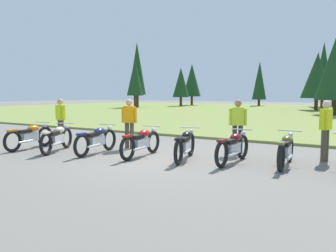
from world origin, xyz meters
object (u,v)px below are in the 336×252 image
object	(u,v)px
motorcycle_cream	(57,138)
motorcycle_olive	(286,149)
rider_near_row_end	(61,118)
rider_checking_bike	(129,121)
motorcycle_red	(141,142)
rider_with_back_turned	(326,127)
motorcycle_orange	(30,136)
motorcycle_maroon	(233,147)
motorcycle_navy	(97,140)
motorcycle_black	(185,145)
rider_in_hivis_vest	(238,123)

from	to	relation	value
motorcycle_cream	motorcycle_olive	distance (m)	6.94
rider_near_row_end	rider_checking_bike	distance (m)	2.98
motorcycle_cream	motorcycle_olive	size ratio (longest dim) A/B	0.94
motorcycle_red	rider_with_back_turned	distance (m)	5.16
motorcycle_orange	rider_near_row_end	distance (m)	1.56
motorcycle_maroon	motorcycle_navy	bearing A→B (deg)	-168.85
motorcycle_cream	rider_checking_bike	bearing A→B (deg)	46.53
motorcycle_maroon	motorcycle_black	bearing A→B (deg)	-167.93
rider_checking_bike	rider_with_back_turned	xyz separation A→B (m)	(5.94, 1.04, 0.00)
motorcycle_olive	motorcycle_maroon	bearing A→B (deg)	-166.01
rider_in_hivis_vest	rider_checking_bike	bearing A→B (deg)	-164.21
motorcycle_black	motorcycle_maroon	xyz separation A→B (m)	(1.30, 0.28, 0.00)
motorcycle_navy	rider_in_hivis_vest	bearing A→B (deg)	31.85
rider_in_hivis_vest	rider_near_row_end	bearing A→B (deg)	-168.24
motorcycle_cream	motorcycle_black	distance (m)	4.28
motorcycle_orange	motorcycle_cream	size ratio (longest dim) A/B	1.06
motorcycle_black	rider_with_back_turned	xyz separation A→B (m)	(3.36, 1.83, 0.51)
motorcycle_cream	motorcycle_olive	bearing A→B (deg)	12.50
motorcycle_red	rider_in_hivis_vest	world-z (taller)	rider_in_hivis_vest
motorcycle_navy	motorcycle_olive	distance (m)	5.54
motorcycle_orange	motorcycle_red	size ratio (longest dim) A/B	1.00
rider_with_back_turned	motorcycle_orange	bearing A→B (deg)	-161.87
motorcycle_navy	motorcycle_maroon	world-z (taller)	same
motorcycle_cream	motorcycle_red	world-z (taller)	same
motorcycle_cream	motorcycle_red	size ratio (longest dim) A/B	0.94
motorcycle_red	rider_checking_bike	xyz separation A→B (m)	(-1.24, 1.03, 0.51)
rider_near_row_end	motorcycle_black	bearing A→B (deg)	-4.49
motorcycle_red	motorcycle_cream	bearing A→B (deg)	-166.84
motorcycle_orange	motorcycle_cream	world-z (taller)	same
motorcycle_maroon	rider_in_hivis_vest	world-z (taller)	rider_in_hivis_vest
rider_in_hivis_vest	motorcycle_black	bearing A→B (deg)	-116.57
motorcycle_olive	rider_in_hivis_vest	xyz separation A→B (m)	(-1.71, 1.17, 0.51)
motorcycle_orange	rider_checking_bike	xyz separation A→B (m)	(2.80, 1.82, 0.51)
motorcycle_navy	motorcycle_maroon	bearing A→B (deg)	11.15
motorcycle_orange	motorcycle_maroon	size ratio (longest dim) A/B	1.00
motorcycle_cream	rider_with_back_turned	xyz separation A→B (m)	(7.54, 2.74, 0.51)
motorcycle_black	rider_checking_bike	xyz separation A→B (m)	(-2.58, 0.79, 0.51)
motorcycle_maroon	rider_checking_bike	size ratio (longest dim) A/B	1.26
motorcycle_black	rider_with_back_turned	size ratio (longest dim) A/B	1.23
motorcycle_olive	rider_near_row_end	bearing A→B (deg)	-178.83
motorcycle_red	motorcycle_olive	bearing A→B (deg)	12.02
motorcycle_red	rider_checking_bike	size ratio (longest dim) A/B	1.26
motorcycle_red	rider_near_row_end	distance (m)	4.28
motorcycle_maroon	rider_near_row_end	bearing A→B (deg)	178.69
rider_in_hivis_vest	motorcycle_cream	bearing A→B (deg)	-152.19
motorcycle_navy	motorcycle_red	bearing A→B (deg)	11.35
motorcycle_orange	motorcycle_navy	size ratio (longest dim) A/B	1.00
motorcycle_navy	rider_near_row_end	world-z (taller)	rider_near_row_end
motorcycle_cream	motorcycle_olive	xyz separation A→B (m)	(6.78, 1.50, 0.00)
motorcycle_maroon	rider_checking_bike	world-z (taller)	rider_checking_bike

